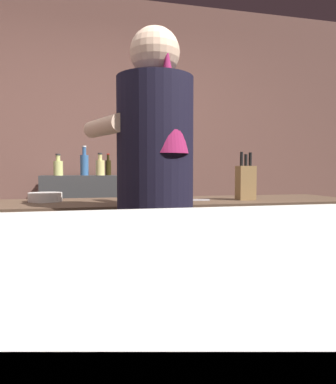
{
  "coord_description": "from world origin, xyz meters",
  "views": [
    {
      "loc": [
        -0.22,
        -1.25,
        1.11
      ],
      "look_at": [
        -0.1,
        -0.75,
        1.08
      ],
      "focal_mm": 33.56,
      "sensor_mm": 36.0,
      "label": 1
    }
  ],
  "objects_px": {
    "bottle_hot_sauce": "(108,167)",
    "chefs_knife": "(189,200)",
    "mixing_bowl": "(45,197)",
    "bartender": "(156,193)",
    "bottle_olive_oil": "(58,167)",
    "bottle_vinegar": "(100,167)",
    "bottle_soy": "(84,164)",
    "knife_block": "(246,182)"
  },
  "relations": [
    {
      "from": "bartender",
      "to": "bottle_vinegar",
      "type": "bearing_deg",
      "value": -13.62
    },
    {
      "from": "knife_block",
      "to": "bottle_olive_oil",
      "type": "height_order",
      "value": "bottle_olive_oil"
    },
    {
      "from": "bottle_hot_sauce",
      "to": "bottle_vinegar",
      "type": "height_order",
      "value": "bottle_vinegar"
    },
    {
      "from": "chefs_knife",
      "to": "bottle_hot_sauce",
      "type": "bearing_deg",
      "value": 116.69
    },
    {
      "from": "bottle_hot_sauce",
      "to": "chefs_knife",
      "type": "bearing_deg",
      "value": -73.07
    },
    {
      "from": "bartender",
      "to": "chefs_knife",
      "type": "bearing_deg",
      "value": -54.13
    },
    {
      "from": "bottle_olive_oil",
      "to": "bottle_soy",
      "type": "height_order",
      "value": "bottle_soy"
    },
    {
      "from": "bottle_olive_oil",
      "to": "bottle_vinegar",
      "type": "xyz_separation_m",
      "value": [
        0.34,
        0.01,
        0.0
      ]
    },
    {
      "from": "mixing_bowl",
      "to": "bartender",
      "type": "bearing_deg",
      "value": -45.78
    },
    {
      "from": "bottle_olive_oil",
      "to": "bottle_vinegar",
      "type": "height_order",
      "value": "bottle_vinegar"
    },
    {
      "from": "mixing_bowl",
      "to": "bottle_olive_oil",
      "type": "xyz_separation_m",
      "value": [
        0.02,
        0.98,
        0.18
      ]
    },
    {
      "from": "bartender",
      "to": "knife_block",
      "type": "distance_m",
      "value": 0.73
    },
    {
      "from": "mixing_bowl",
      "to": "chefs_knife",
      "type": "xyz_separation_m",
      "value": [
        0.8,
        -0.13,
        -0.02
      ]
    },
    {
      "from": "chefs_knife",
      "to": "bottle_vinegar",
      "type": "xyz_separation_m",
      "value": [
        -0.44,
        1.12,
        0.2
      ]
    },
    {
      "from": "bottle_olive_oil",
      "to": "bottle_vinegar",
      "type": "distance_m",
      "value": 0.34
    },
    {
      "from": "bartender",
      "to": "bottle_vinegar",
      "type": "relative_size",
      "value": 9.12
    },
    {
      "from": "mixing_bowl",
      "to": "bottle_olive_oil",
      "type": "distance_m",
      "value": 1.0
    },
    {
      "from": "bartender",
      "to": "bottle_olive_oil",
      "type": "bearing_deg",
      "value": -1.32
    },
    {
      "from": "bottle_hot_sauce",
      "to": "bottle_soy",
      "type": "relative_size",
      "value": 0.75
    },
    {
      "from": "mixing_bowl",
      "to": "bottle_vinegar",
      "type": "distance_m",
      "value": 1.07
    },
    {
      "from": "bottle_hot_sauce",
      "to": "knife_block",
      "type": "bearing_deg",
      "value": -60.08
    },
    {
      "from": "bottle_soy",
      "to": "bartender",
      "type": "bearing_deg",
      "value": -79.56
    },
    {
      "from": "bartender",
      "to": "chefs_knife",
      "type": "height_order",
      "value": "bartender"
    },
    {
      "from": "bottle_vinegar",
      "to": "knife_block",
      "type": "bearing_deg",
      "value": -55.82
    },
    {
      "from": "bottle_soy",
      "to": "bottle_hot_sauce",
      "type": "bearing_deg",
      "value": 9.07
    },
    {
      "from": "chefs_knife",
      "to": "bottle_olive_oil",
      "type": "relative_size",
      "value": 1.34
    },
    {
      "from": "knife_block",
      "to": "bartender",
      "type": "bearing_deg",
      "value": -148.73
    },
    {
      "from": "bottle_soy",
      "to": "chefs_knife",
      "type": "bearing_deg",
      "value": -64.06
    },
    {
      "from": "knife_block",
      "to": "bottle_soy",
      "type": "bearing_deg",
      "value": 127.26
    },
    {
      "from": "bartender",
      "to": "bottle_vinegar",
      "type": "xyz_separation_m",
      "value": [
        -0.16,
        1.53,
        0.13
      ]
    },
    {
      "from": "bartender",
      "to": "knife_block",
      "type": "xyz_separation_m",
      "value": [
        0.62,
        0.38,
        0.04
      ]
    },
    {
      "from": "bottle_vinegar",
      "to": "chefs_knife",
      "type": "bearing_deg",
      "value": -68.62
    },
    {
      "from": "mixing_bowl",
      "to": "bottle_vinegar",
      "type": "height_order",
      "value": "bottle_vinegar"
    },
    {
      "from": "bartender",
      "to": "bottle_vinegar",
      "type": "height_order",
      "value": "bartender"
    },
    {
      "from": "knife_block",
      "to": "bottle_soy",
      "type": "xyz_separation_m",
      "value": [
        -0.91,
        1.2,
        0.12
      ]
    },
    {
      "from": "chefs_knife",
      "to": "bottle_soy",
      "type": "distance_m",
      "value": 1.32
    },
    {
      "from": "mixing_bowl",
      "to": "bottle_soy",
      "type": "height_order",
      "value": "bottle_soy"
    },
    {
      "from": "bottle_soy",
      "to": "bottle_vinegar",
      "type": "height_order",
      "value": "bottle_soy"
    },
    {
      "from": "bartender",
      "to": "bottle_olive_oil",
      "type": "distance_m",
      "value": 1.6
    },
    {
      "from": "bartender",
      "to": "chefs_knife",
      "type": "xyz_separation_m",
      "value": [
        0.28,
        0.4,
        -0.07
      ]
    },
    {
      "from": "bottle_hot_sauce",
      "to": "bottle_soy",
      "type": "height_order",
      "value": "bottle_soy"
    },
    {
      "from": "chefs_knife",
      "to": "mixing_bowl",
      "type": "bearing_deg",
      "value": -179.3
    }
  ]
}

